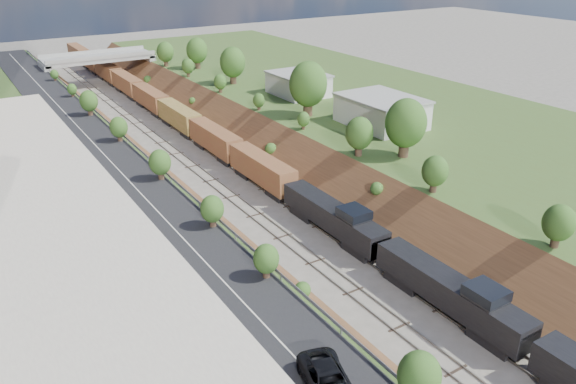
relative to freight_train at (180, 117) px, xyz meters
name	(u,v)px	position (x,y,z in m)	size (l,w,h in m)	color
platform_right	(391,118)	(30.40, -20.53, 0.06)	(44.00, 180.00, 5.00)	#415724
embankment_left	(144,186)	(-13.60, -20.53, -2.44)	(7.07, 180.00, 7.07)	brown
embankment_right	(282,156)	(8.40, -20.53, -2.44)	(7.07, 180.00, 7.07)	brown
rail_left_track	(201,173)	(-5.20, -20.53, -2.35)	(1.58, 180.00, 0.18)	gray
rail_right_track	(234,166)	(0.00, -20.53, -2.35)	(1.58, 180.00, 0.18)	gray
road	(106,157)	(-18.10, -20.53, 2.61)	(8.00, 180.00, 0.10)	black
guardrail	(137,148)	(-14.00, -20.73, 3.11)	(0.10, 171.00, 0.70)	#99999E
commercial_building	(25,223)	(-30.60, -42.53, 6.07)	(14.30, 62.30, 7.00)	maroon
overpass	(99,64)	(-2.60, 41.47, 2.48)	(24.50, 8.30, 7.40)	gray
white_building_near	(381,112)	(20.90, -28.53, 4.56)	(9.00, 12.00, 4.00)	silver
white_building_far	(298,85)	(20.40, -6.53, 4.36)	(8.00, 10.00, 3.60)	silver
tree_right_large	(406,124)	(14.40, -40.53, 6.95)	(5.25, 5.25, 7.61)	#473323
tree_left_crest	(301,281)	(-14.40, -60.53, 4.60)	(2.45, 2.45, 3.55)	#473323
freight_train	(180,117)	(0.00, 0.00, 0.00)	(2.73, 169.24, 4.55)	black
suv	(328,382)	(-18.07, -69.11, 3.45)	(2.62, 5.68, 1.58)	black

